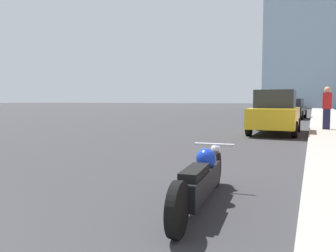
% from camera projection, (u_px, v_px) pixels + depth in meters
% --- Properties ---
extents(sidewalk, '(3.05, 240.00, 0.15)m').
position_uv_depth(sidewalk, '(327.00, 113.00, 36.04)').
color(sidewalk, gray).
rests_on(sidewalk, ground_plane).
extents(motorcycle, '(0.62, 2.65, 0.71)m').
position_uv_depth(motorcycle, '(201.00, 179.00, 4.26)').
color(motorcycle, black).
rests_on(motorcycle, ground_plane).
extents(parked_car_yellow, '(1.89, 4.29, 1.81)m').
position_uv_depth(parked_car_yellow, '(275.00, 113.00, 13.67)').
color(parked_car_yellow, gold).
rests_on(parked_car_yellow, ground_plane).
extents(parked_car_black, '(2.22, 4.20, 1.54)m').
position_uv_depth(parked_car_black, '(291.00, 109.00, 25.13)').
color(parked_car_black, black).
rests_on(parked_car_black, ground_plane).
extents(pedestrian, '(0.36, 0.26, 1.83)m').
position_uv_depth(pedestrian, '(327.00, 107.00, 14.03)').
color(pedestrian, '#1E2347').
rests_on(pedestrian, sidewalk).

